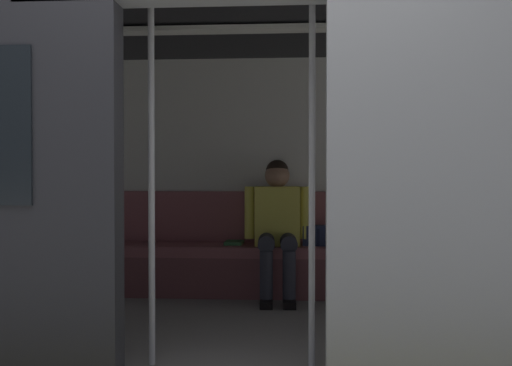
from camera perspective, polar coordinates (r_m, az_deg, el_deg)
train_car at (r=4.22m, az=-1.87°, el=6.50°), size 6.40×2.80×2.19m
bench_seat at (r=5.30m, az=0.09°, el=-6.84°), size 3.05×0.44×0.43m
person_seated at (r=5.20m, az=1.97°, el=-3.39°), size 0.55×0.69×1.16m
handbag at (r=5.30m, az=5.72°, el=-4.81°), size 0.26×0.15×0.17m
book at (r=5.37m, az=-2.03°, el=-5.49°), size 0.16×0.22×0.03m
grab_pole_door at (r=3.43m, az=-9.58°, el=0.40°), size 0.04×0.04×2.05m
grab_pole_far at (r=3.38m, az=5.16°, el=0.40°), size 0.04×0.04×2.05m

